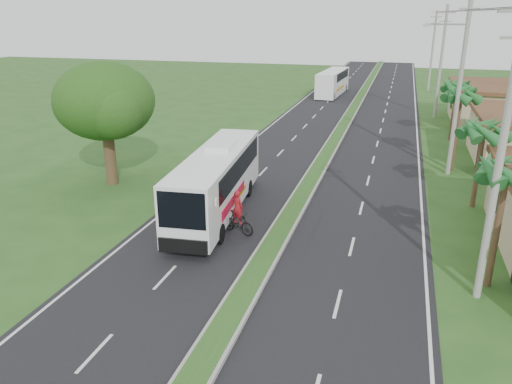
# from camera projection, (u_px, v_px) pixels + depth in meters

# --- Properties ---
(ground) EXTENTS (180.00, 180.00, 0.00)m
(ground) POSITION_uv_depth(u_px,v_px,m) (247.00, 290.00, 19.35)
(ground) COLOR #264C1B
(ground) RESTS_ON ground
(road_asphalt) EXTENTS (14.00, 160.00, 0.02)m
(road_asphalt) POSITION_uv_depth(u_px,v_px,m) (326.00, 156.00, 37.43)
(road_asphalt) COLOR black
(road_asphalt) RESTS_ON ground
(median_strip) EXTENTS (1.20, 160.00, 0.18)m
(median_strip) POSITION_uv_depth(u_px,v_px,m) (326.00, 155.00, 37.40)
(median_strip) COLOR gray
(median_strip) RESTS_ON ground
(lane_edge_left) EXTENTS (0.12, 160.00, 0.01)m
(lane_edge_left) POSITION_uv_depth(u_px,v_px,m) (241.00, 150.00, 39.19)
(lane_edge_left) COLOR silver
(lane_edge_left) RESTS_ON ground
(lane_edge_right) EXTENTS (0.12, 160.00, 0.01)m
(lane_edge_right) POSITION_uv_depth(u_px,v_px,m) (419.00, 164.00, 35.67)
(lane_edge_right) COLOR silver
(lane_edge_right) RESTS_ON ground
(shop_far) EXTENTS (8.60, 11.60, 3.82)m
(shop_far) POSITION_uv_depth(u_px,v_px,m) (498.00, 105.00, 47.56)
(shop_far) COLOR #C0B582
(shop_far) RESTS_ON ground
(palm_verge_a) EXTENTS (2.40, 2.40, 5.45)m
(palm_verge_a) POSITION_uv_depth(u_px,v_px,m) (507.00, 171.00, 18.10)
(palm_verge_a) COLOR #473321
(palm_verge_a) RESTS_ON ground
(palm_verge_b) EXTENTS (2.40, 2.40, 5.05)m
(palm_verge_b) POSITION_uv_depth(u_px,v_px,m) (484.00, 130.00, 26.26)
(palm_verge_b) COLOR #473321
(palm_verge_b) RESTS_ON ground
(palm_verge_c) EXTENTS (2.40, 2.40, 5.85)m
(palm_verge_c) POSITION_uv_depth(u_px,v_px,m) (462.00, 95.00, 32.49)
(palm_verge_c) COLOR #473321
(palm_verge_c) RESTS_ON ground
(palm_verge_d) EXTENTS (2.40, 2.40, 5.25)m
(palm_verge_d) POSITION_uv_depth(u_px,v_px,m) (457.00, 86.00, 40.68)
(palm_verge_d) COLOR #473321
(palm_verge_d) RESTS_ON ground
(shade_tree) EXTENTS (6.30, 6.00, 7.54)m
(shade_tree) POSITION_uv_depth(u_px,v_px,m) (103.00, 104.00, 29.89)
(shade_tree) COLOR #473321
(shade_tree) RESTS_ON ground
(utility_pole_a) EXTENTS (1.60, 0.28, 11.00)m
(utility_pole_a) POSITION_uv_depth(u_px,v_px,m) (501.00, 152.00, 17.01)
(utility_pole_a) COLOR gray
(utility_pole_a) RESTS_ON ground
(utility_pole_b) EXTENTS (3.20, 0.28, 12.00)m
(utility_pole_b) POSITION_uv_depth(u_px,v_px,m) (460.00, 79.00, 31.29)
(utility_pole_b) COLOR gray
(utility_pole_b) RESTS_ON ground
(utility_pole_c) EXTENTS (1.60, 0.28, 11.00)m
(utility_pole_c) POSITION_uv_depth(u_px,v_px,m) (441.00, 61.00, 49.55)
(utility_pole_c) COLOR gray
(utility_pole_c) RESTS_ON ground
(utility_pole_d) EXTENTS (1.60, 0.28, 10.50)m
(utility_pole_d) POSITION_uv_depth(u_px,v_px,m) (432.00, 50.00, 67.71)
(utility_pole_d) COLOR gray
(utility_pole_d) RESTS_ON ground
(coach_bus_main) EXTENTS (3.36, 11.38, 3.62)m
(coach_bus_main) POSITION_uv_depth(u_px,v_px,m) (217.00, 178.00, 26.16)
(coach_bus_main) COLOR white
(coach_bus_main) RESTS_ON ground
(coach_bus_far) EXTENTS (2.95, 10.90, 3.14)m
(coach_bus_far) POSITION_uv_depth(u_px,v_px,m) (333.00, 81.00, 65.13)
(coach_bus_far) COLOR white
(coach_bus_far) RESTS_ON ground
(motorcyclist) EXTENTS (1.95, 1.14, 2.23)m
(motorcyclist) POSITION_uv_depth(u_px,v_px,m) (238.00, 219.00, 24.06)
(motorcyclist) COLOR black
(motorcyclist) RESTS_ON ground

